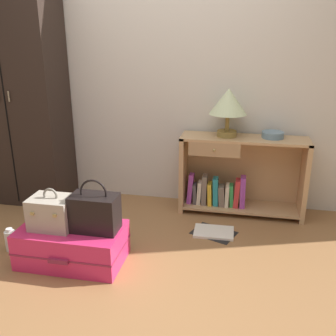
# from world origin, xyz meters

# --- Properties ---
(ground_plane) EXTENTS (9.00, 9.00, 0.00)m
(ground_plane) POSITION_xyz_m (0.00, 0.00, 0.00)
(ground_plane) COLOR olive
(back_wall) EXTENTS (6.40, 0.10, 2.60)m
(back_wall) POSITION_xyz_m (0.00, 1.50, 1.30)
(back_wall) COLOR beige
(back_wall) RESTS_ON ground_plane
(wardrobe) EXTENTS (0.80, 0.47, 2.08)m
(wardrobe) POSITION_xyz_m (-1.33, 1.20, 1.04)
(wardrobe) COLOR black
(wardrobe) RESTS_ON ground_plane
(bookshelf) EXTENTS (1.09, 0.32, 0.70)m
(bookshelf) POSITION_xyz_m (0.68, 1.28, 0.34)
(bookshelf) COLOR tan
(bookshelf) RESTS_ON ground_plane
(table_lamp) EXTENTS (0.32, 0.32, 0.41)m
(table_lamp) POSITION_xyz_m (0.57, 1.28, 0.99)
(table_lamp) COLOR olive
(table_lamp) RESTS_ON bookshelf
(bowl) EXTENTS (0.19, 0.19, 0.05)m
(bowl) POSITION_xyz_m (0.96, 1.30, 0.73)
(bowl) COLOR slate
(bowl) RESTS_ON bookshelf
(suitcase_large) EXTENTS (0.73, 0.44, 0.26)m
(suitcase_large) POSITION_xyz_m (-0.43, 0.22, 0.13)
(suitcase_large) COLOR #DB2860
(suitcase_large) RESTS_ON ground_plane
(train_case) EXTENTS (0.29, 0.23, 0.30)m
(train_case) POSITION_xyz_m (-0.55, 0.21, 0.38)
(train_case) COLOR #A89E8E
(train_case) RESTS_ON suitcase_large
(handbag) EXTENTS (0.32, 0.19, 0.37)m
(handbag) POSITION_xyz_m (-0.25, 0.23, 0.40)
(handbag) COLOR black
(handbag) RESTS_ON suitcase_large
(bottle) EXTENTS (0.08, 0.08, 0.18)m
(bottle) POSITION_xyz_m (-0.95, 0.26, 0.08)
(bottle) COLOR white
(bottle) RESTS_ON ground_plane
(open_book_on_floor) EXTENTS (0.40, 0.35, 0.02)m
(open_book_on_floor) POSITION_xyz_m (0.53, 0.82, 0.01)
(open_book_on_floor) COLOR white
(open_book_on_floor) RESTS_ON ground_plane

